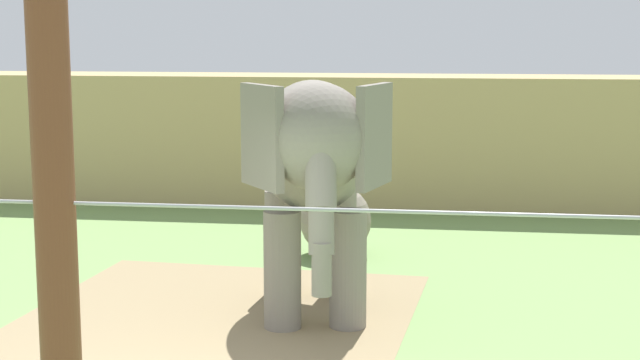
% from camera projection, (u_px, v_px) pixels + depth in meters
% --- Properties ---
extents(dirt_patch, '(4.70, 5.02, 0.01)m').
position_uv_depth(dirt_patch, '(216.00, 318.00, 10.88)').
color(dirt_patch, '#937F5B').
rests_on(dirt_patch, ground).
extents(embankment_wall, '(36.00, 1.80, 2.42)m').
position_uv_depth(embankment_wall, '(333.00, 140.00, 17.96)').
color(embankment_wall, tan).
rests_on(embankment_wall, ground).
extents(elephant, '(1.83, 3.65, 2.73)m').
position_uv_depth(elephant, '(314.00, 160.00, 10.64)').
color(elephant, gray).
rests_on(elephant, ground).
extents(enrichment_ball, '(1.04, 1.04, 1.04)m').
position_uv_depth(enrichment_ball, '(336.00, 220.00, 13.85)').
color(enrichment_ball, gray).
rests_on(enrichment_ball, ground).
extents(cable_fence, '(12.02, 0.22, 4.10)m').
position_uv_depth(cable_fence, '(33.00, 254.00, 5.06)').
color(cable_fence, brown).
rests_on(cable_fence, ground).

